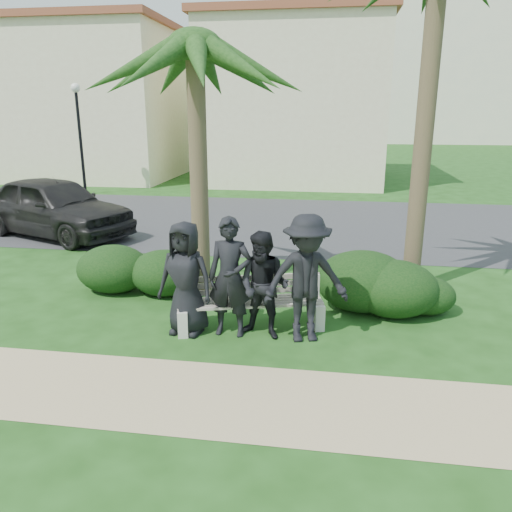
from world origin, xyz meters
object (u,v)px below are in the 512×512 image
Objects in this scene: street_lamp at (79,119)px; car_a at (54,207)px; man_c at (264,286)px; man_d at (306,279)px; man_b at (230,277)px; park_bench at (251,306)px; man_a at (186,278)px; palm_left at (195,48)px.

car_a is at bearing -69.08° from street_lamp.
man_c is 0.63m from man_d.
man_d reaches higher than man_b.
man_d is at bearing -34.21° from park_bench.
street_lamp is 14.85m from man_b.
man_d reaches higher than man_a.
palm_left reaches higher than man_c.
car_a is (-6.19, 5.12, 0.45)m from park_bench.
man_b is (8.46, -12.04, -2.04)m from street_lamp.
car_a is (-5.92, 5.39, -0.11)m from man_b.
man_a reaches higher than park_bench.
car_a is at bearing 142.65° from man_a.
man_a reaches higher than car_a.
street_lamp is at bearing 140.53° from man_c.
man_c is at bearing -65.98° from park_bench.
man_b is at bearing -168.92° from man_c.
man_a is 7.54m from car_a.
man_d is (1.12, -0.03, 0.04)m from man_b.
street_lamp reaches higher than park_bench.
car_a is (-5.01, 3.60, -3.47)m from palm_left.
man_d is 4.29m from palm_left.
street_lamp reaches higher than car_a.
man_a is at bearing 165.38° from man_d.
car_a is (-6.43, 5.41, -0.01)m from man_c.
street_lamp is 14.51m from man_a.
park_bench is at bearing -53.43° from street_lamp.
car_a is (-7.04, 5.41, -0.15)m from man_d.
park_bench is 0.45× the size of palm_left.
palm_left reaches higher than street_lamp.
man_a is (-0.94, -0.30, 0.51)m from park_bench.
palm_left is at bearing 123.62° from man_d.
man_d reaches higher than man_c.
man_c is at bearing 164.94° from man_d.
man_b is at bearing -54.90° from street_lamp.
street_lamp is 1.81× the size of park_bench.
car_a is (2.54, -6.65, -2.14)m from street_lamp.
man_c is at bearing -1.17° from man_b.
man_c is 0.31× the size of palm_left.
park_bench is at bearing 143.16° from man_c.
street_lamp is 2.36× the size of man_b.
park_bench is 0.59m from man_c.
man_b is 8.00m from car_a.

